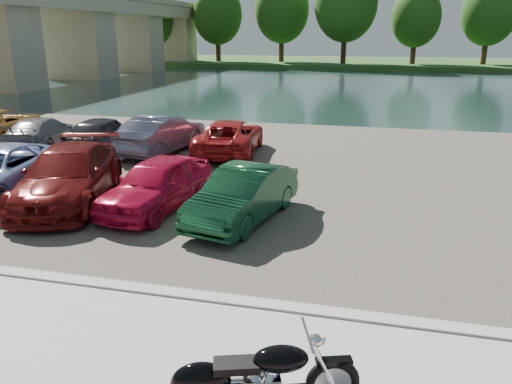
% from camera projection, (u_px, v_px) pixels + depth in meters
% --- Properties ---
extents(ground, '(200.00, 200.00, 0.00)m').
position_uv_depth(ground, '(198.00, 381.00, 6.80)').
color(ground, '#595447').
rests_on(ground, ground).
extents(kerb, '(60.00, 0.30, 0.14)m').
position_uv_depth(kerb, '(238.00, 303.00, 8.63)').
color(kerb, '#ACA9A2').
rests_on(kerb, ground).
extents(parking_lot, '(60.00, 18.00, 0.04)m').
position_uv_depth(parking_lot, '(310.00, 172.00, 16.97)').
color(parking_lot, '#453F38').
rests_on(parking_lot, ground).
extents(river, '(120.00, 40.00, 0.00)m').
position_uv_depth(river, '(355.00, 87.00, 43.80)').
color(river, '#182C2B').
rests_on(river, ground).
extents(far_bank, '(120.00, 24.00, 0.60)m').
position_uv_depth(far_bank, '(367.00, 63.00, 73.32)').
color(far_bank, '#214C1B').
rests_on(far_bank, ground).
extents(bridge, '(7.00, 56.00, 8.55)m').
position_uv_depth(bridge, '(73.00, 23.00, 49.43)').
color(bridge, tan).
rests_on(bridge, ground).
extents(far_trees, '(70.25, 10.68, 12.52)m').
position_uv_depth(far_trees, '(404.00, 9.00, 64.40)').
color(far_trees, '#342313').
rests_on(far_trees, far_bank).
extents(motorcycle, '(2.26, 1.03, 1.05)m').
position_uv_depth(motorcycle, '(247.00, 378.00, 6.00)').
color(motorcycle, black).
rests_on(motorcycle, promenade).
extents(car_3, '(3.50, 5.57, 1.50)m').
position_uv_depth(car_3, '(69.00, 176.00, 13.69)').
color(car_3, '#5C0E0D').
rests_on(car_3, parking_lot).
extents(car_4, '(2.12, 4.20, 1.37)m').
position_uv_depth(car_4, '(157.00, 184.00, 13.16)').
color(car_4, '#B70C34').
rests_on(car_4, parking_lot).
extents(car_5, '(2.18, 4.19, 1.32)m').
position_uv_depth(car_5, '(243.00, 195.00, 12.37)').
color(car_5, '#103C22').
rests_on(car_5, parking_lot).
extents(car_7, '(2.57, 4.57, 1.25)m').
position_uv_depth(car_7, '(42.00, 132.00, 20.28)').
color(car_7, gray).
rests_on(car_7, parking_lot).
extents(car_8, '(2.14, 4.33, 1.42)m').
position_uv_depth(car_8, '(102.00, 134.00, 19.59)').
color(car_8, black).
rests_on(car_8, parking_lot).
extents(car_9, '(2.16, 4.63, 1.47)m').
position_uv_depth(car_9, '(162.00, 134.00, 19.42)').
color(car_9, slate).
rests_on(car_9, parking_lot).
extents(car_10, '(2.72, 4.97, 1.32)m').
position_uv_depth(car_10, '(230.00, 137.00, 19.24)').
color(car_10, '#A61B1C').
rests_on(car_10, parking_lot).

